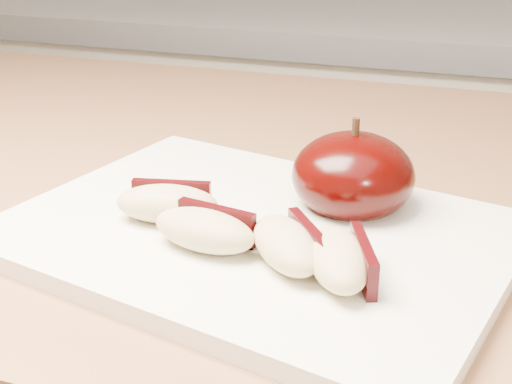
% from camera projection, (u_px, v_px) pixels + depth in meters
% --- Properties ---
extents(back_cabinet, '(2.40, 0.62, 0.94)m').
position_uv_depth(back_cabinet, '(426.00, 255.00, 1.37)').
color(back_cabinet, silver).
rests_on(back_cabinet, ground).
extents(cutting_board, '(0.38, 0.31, 0.01)m').
position_uv_depth(cutting_board, '(256.00, 235.00, 0.49)').
color(cutting_board, white).
rests_on(cutting_board, island_counter).
extents(apple_half, '(0.10, 0.10, 0.07)m').
position_uv_depth(apple_half, '(353.00, 176.00, 0.51)').
color(apple_half, black).
rests_on(apple_half, cutting_board).
extents(apple_wedge_a, '(0.08, 0.05, 0.03)m').
position_uv_depth(apple_wedge_a, '(168.00, 203.00, 0.49)').
color(apple_wedge_a, tan).
rests_on(apple_wedge_a, cutting_board).
extents(apple_wedge_b, '(0.08, 0.05, 0.03)m').
position_uv_depth(apple_wedge_b, '(206.00, 229.00, 0.45)').
color(apple_wedge_b, tan).
rests_on(apple_wedge_b, cutting_board).
extents(apple_wedge_c, '(0.07, 0.08, 0.03)m').
position_uv_depth(apple_wedge_c, '(289.00, 244.00, 0.43)').
color(apple_wedge_c, tan).
rests_on(apple_wedge_c, cutting_board).
extents(apple_wedge_d, '(0.06, 0.08, 0.03)m').
position_uv_depth(apple_wedge_d, '(341.00, 259.00, 0.41)').
color(apple_wedge_d, tan).
rests_on(apple_wedge_d, cutting_board).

